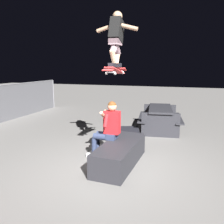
# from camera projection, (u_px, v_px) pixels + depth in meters

# --- Properties ---
(ground_plane) EXTENTS (40.00, 40.00, 0.00)m
(ground_plane) POSITION_uv_depth(u_px,v_px,m) (110.00, 169.00, 4.77)
(ground_plane) COLOR slate
(ledge_box_main) EXTENTS (1.81, 0.72, 0.47)m
(ledge_box_main) POSITION_uv_depth(u_px,v_px,m) (120.00, 154.00, 4.95)
(ledge_box_main) COLOR #28282D
(ledge_box_main) RESTS_ON ground
(person_sitting_on_ledge) EXTENTS (0.59, 0.76, 1.30)m
(person_sitting_on_ledge) POSITION_uv_depth(u_px,v_px,m) (108.00, 127.00, 5.20)
(person_sitting_on_ledge) COLOR #2D3856
(person_sitting_on_ledge) RESTS_ON ground
(skateboard) EXTENTS (1.02, 0.21, 0.16)m
(skateboard) POSITION_uv_depth(u_px,v_px,m) (115.00, 71.00, 4.87)
(skateboard) COLOR #B72D2D
(skater_airborne) EXTENTS (0.62, 0.89, 1.12)m
(skater_airborne) POSITION_uv_depth(u_px,v_px,m) (116.00, 36.00, 4.80)
(skater_airborne) COLOR black
(kicker_ramp) EXTENTS (1.28, 1.13, 0.33)m
(kicker_ramp) POSITION_uv_depth(u_px,v_px,m) (126.00, 137.00, 6.73)
(kicker_ramp) COLOR black
(kicker_ramp) RESTS_ON ground
(picnic_table_back) EXTENTS (1.87, 1.57, 0.75)m
(picnic_table_back) POSITION_uv_depth(u_px,v_px,m) (160.00, 115.00, 7.55)
(picnic_table_back) COLOR #28282D
(picnic_table_back) RESTS_ON ground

